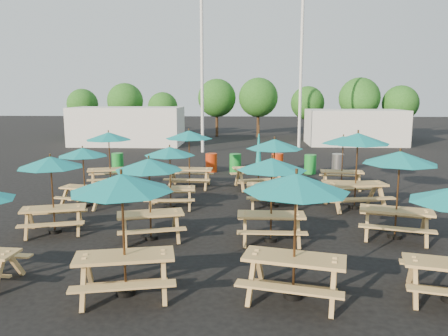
{
  "coord_description": "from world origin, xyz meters",
  "views": [
    {
      "loc": [
        0.76,
        -14.27,
        3.8
      ],
      "look_at": [
        0.0,
        1.5,
        1.1
      ],
      "focal_mm": 35.0,
      "sensor_mm": 36.0,
      "label": 1
    }
  ],
  "objects_px": {
    "picnic_unit_2": "(83,156)",
    "picnic_unit_6": "(170,155)",
    "picnic_unit_9": "(272,170)",
    "picnic_unit_14": "(358,144)",
    "picnic_unit_4": "(122,191)",
    "picnic_unit_11": "(258,163)",
    "picnic_unit_3": "(109,140)",
    "waste_bin_3": "(277,163)",
    "picnic_unit_7": "(189,139)",
    "picnic_unit_5": "(149,170)",
    "waste_bin_0": "(118,162)",
    "picnic_unit_1": "(51,167)",
    "picnic_unit_15": "(343,144)",
    "picnic_unit_10": "(274,149)",
    "waste_bin_4": "(310,164)",
    "picnic_unit_13": "(400,164)",
    "picnic_unit_8": "(296,191)",
    "waste_bin_5": "(338,163)",
    "waste_bin_1": "(211,163)"
  },
  "relations": [
    {
      "from": "picnic_unit_7",
      "to": "picnic_unit_10",
      "type": "height_order",
      "value": "picnic_unit_7"
    },
    {
      "from": "waste_bin_1",
      "to": "waste_bin_3",
      "type": "bearing_deg",
      "value": 2.72
    },
    {
      "from": "waste_bin_3",
      "to": "waste_bin_5",
      "type": "distance_m",
      "value": 2.92
    },
    {
      "from": "picnic_unit_6",
      "to": "picnic_unit_3",
      "type": "bearing_deg",
      "value": 127.9
    },
    {
      "from": "waste_bin_5",
      "to": "picnic_unit_14",
      "type": "bearing_deg",
      "value": -96.98
    },
    {
      "from": "picnic_unit_9",
      "to": "picnic_unit_14",
      "type": "height_order",
      "value": "picnic_unit_14"
    },
    {
      "from": "waste_bin_0",
      "to": "waste_bin_3",
      "type": "height_order",
      "value": "same"
    },
    {
      "from": "picnic_unit_6",
      "to": "picnic_unit_9",
      "type": "xyz_separation_m",
      "value": [
        3.17,
        -3.22,
        0.1
      ]
    },
    {
      "from": "picnic_unit_5",
      "to": "picnic_unit_10",
      "type": "distance_m",
      "value": 4.93
    },
    {
      "from": "picnic_unit_7",
      "to": "picnic_unit_13",
      "type": "height_order",
      "value": "picnic_unit_7"
    },
    {
      "from": "picnic_unit_15",
      "to": "waste_bin_0",
      "type": "height_order",
      "value": "picnic_unit_15"
    },
    {
      "from": "picnic_unit_6",
      "to": "picnic_unit_15",
      "type": "distance_m",
      "value": 7.23
    },
    {
      "from": "picnic_unit_6",
      "to": "waste_bin_4",
      "type": "height_order",
      "value": "picnic_unit_6"
    },
    {
      "from": "waste_bin_4",
      "to": "waste_bin_5",
      "type": "xyz_separation_m",
      "value": [
        1.38,
        0.38,
        0.0
      ]
    },
    {
      "from": "picnic_unit_4",
      "to": "picnic_unit_11",
      "type": "height_order",
      "value": "picnic_unit_11"
    },
    {
      "from": "picnic_unit_14",
      "to": "waste_bin_4",
      "type": "height_order",
      "value": "picnic_unit_14"
    },
    {
      "from": "picnic_unit_1",
      "to": "picnic_unit_10",
      "type": "distance_m",
      "value": 6.96
    },
    {
      "from": "picnic_unit_5",
      "to": "picnic_unit_15",
      "type": "bearing_deg",
      "value": 30.19
    },
    {
      "from": "picnic_unit_10",
      "to": "picnic_unit_7",
      "type": "bearing_deg",
      "value": 138.47
    },
    {
      "from": "picnic_unit_5",
      "to": "waste_bin_0",
      "type": "height_order",
      "value": "picnic_unit_5"
    },
    {
      "from": "picnic_unit_15",
      "to": "waste_bin_1",
      "type": "distance_m",
      "value": 6.73
    },
    {
      "from": "picnic_unit_2",
      "to": "picnic_unit_6",
      "type": "bearing_deg",
      "value": 10.57
    },
    {
      "from": "picnic_unit_9",
      "to": "picnic_unit_13",
      "type": "bearing_deg",
      "value": 7.4
    },
    {
      "from": "picnic_unit_14",
      "to": "picnic_unit_15",
      "type": "xyz_separation_m",
      "value": [
        0.23,
        3.12,
        -0.35
      ]
    },
    {
      "from": "picnic_unit_13",
      "to": "picnic_unit_7",
      "type": "bearing_deg",
      "value": 151.87
    },
    {
      "from": "picnic_unit_2",
      "to": "picnic_unit_9",
      "type": "bearing_deg",
      "value": -16.46
    },
    {
      "from": "picnic_unit_14",
      "to": "waste_bin_3",
      "type": "bearing_deg",
      "value": 97.43
    },
    {
      "from": "picnic_unit_3",
      "to": "waste_bin_3",
      "type": "height_order",
      "value": "picnic_unit_3"
    },
    {
      "from": "picnic_unit_13",
      "to": "picnic_unit_9",
      "type": "bearing_deg",
      "value": -156.97
    },
    {
      "from": "picnic_unit_14",
      "to": "waste_bin_4",
      "type": "xyz_separation_m",
      "value": [
        -0.55,
        6.43,
        -1.73
      ]
    },
    {
      "from": "picnic_unit_3",
      "to": "waste_bin_4",
      "type": "bearing_deg",
      "value": 5.11
    },
    {
      "from": "waste_bin_0",
      "to": "waste_bin_5",
      "type": "relative_size",
      "value": 1.0
    },
    {
      "from": "picnic_unit_3",
      "to": "picnic_unit_11",
      "type": "bearing_deg",
      "value": -16.2
    },
    {
      "from": "picnic_unit_3",
      "to": "picnic_unit_8",
      "type": "xyz_separation_m",
      "value": [
        6.45,
        -9.57,
        0.11
      ]
    },
    {
      "from": "picnic_unit_6",
      "to": "waste_bin_5",
      "type": "distance_m",
      "value": 10.02
    },
    {
      "from": "picnic_unit_3",
      "to": "picnic_unit_14",
      "type": "xyz_separation_m",
      "value": [
        9.2,
        -2.94,
        0.24
      ]
    },
    {
      "from": "picnic_unit_3",
      "to": "picnic_unit_8",
      "type": "height_order",
      "value": "picnic_unit_8"
    },
    {
      "from": "picnic_unit_1",
      "to": "picnic_unit_5",
      "type": "relative_size",
      "value": 0.99
    },
    {
      "from": "picnic_unit_4",
      "to": "waste_bin_0",
      "type": "height_order",
      "value": "picnic_unit_4"
    },
    {
      "from": "waste_bin_1",
      "to": "picnic_unit_8",
      "type": "bearing_deg",
      "value": -79.05
    },
    {
      "from": "picnic_unit_10",
      "to": "picnic_unit_11",
      "type": "height_order",
      "value": "picnic_unit_11"
    },
    {
      "from": "picnic_unit_1",
      "to": "picnic_unit_4",
      "type": "height_order",
      "value": "picnic_unit_4"
    },
    {
      "from": "picnic_unit_6",
      "to": "picnic_unit_15",
      "type": "xyz_separation_m",
      "value": [
        6.4,
        3.37,
        0.05
      ]
    },
    {
      "from": "picnic_unit_2",
      "to": "picnic_unit_7",
      "type": "bearing_deg",
      "value": 56.89
    },
    {
      "from": "picnic_unit_3",
      "to": "picnic_unit_11",
      "type": "relative_size",
      "value": 0.9
    },
    {
      "from": "waste_bin_3",
      "to": "picnic_unit_15",
      "type": "bearing_deg",
      "value": -57.88
    },
    {
      "from": "waste_bin_1",
      "to": "waste_bin_3",
      "type": "distance_m",
      "value": 3.24
    },
    {
      "from": "picnic_unit_3",
      "to": "picnic_unit_13",
      "type": "xyz_separation_m",
      "value": [
        9.52,
        -6.0,
        0.06
      ]
    },
    {
      "from": "picnic_unit_13",
      "to": "waste_bin_3",
      "type": "relative_size",
      "value": 2.6
    },
    {
      "from": "picnic_unit_8",
      "to": "waste_bin_0",
      "type": "distance_m",
      "value": 15.1
    }
  ]
}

